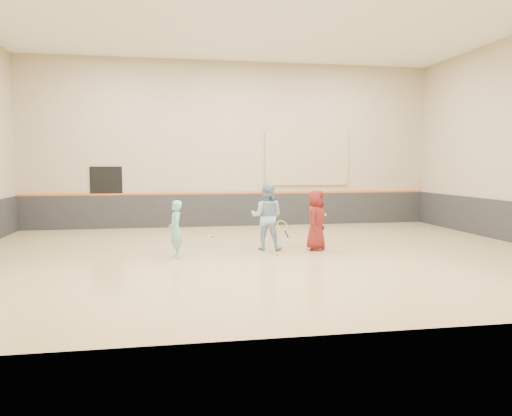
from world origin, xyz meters
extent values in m
cube|color=tan|center=(0.00, 0.00, -0.10)|extent=(15.00, 12.00, 0.20)
cube|color=silver|center=(0.00, 0.00, 6.01)|extent=(15.00, 12.00, 0.02)
cube|color=tan|center=(0.00, 6.01, 3.00)|extent=(15.00, 0.02, 6.00)
cube|color=tan|center=(0.00, -6.01, 3.00)|extent=(15.00, 0.02, 6.00)
cube|color=#232326|center=(0.00, 5.97, 0.60)|extent=(14.90, 0.04, 1.20)
cube|color=#D85914|center=(0.00, 5.96, 1.22)|extent=(14.90, 0.03, 0.06)
cube|color=tan|center=(2.80, 5.95, 2.50)|extent=(3.20, 0.08, 2.00)
cube|color=black|center=(-4.50, 5.98, 1.10)|extent=(1.10, 0.05, 2.20)
imported|color=#74CAC1|center=(-2.21, -0.07, 0.70)|extent=(0.35, 0.52, 1.41)
imported|color=#85B2CE|center=(0.20, 0.72, 0.89)|extent=(1.04, 0.93, 1.78)
imported|color=maroon|center=(1.48, 0.44, 0.80)|extent=(0.85, 0.93, 1.60)
sphere|color=gold|center=(0.29, -0.17, 0.03)|extent=(0.07, 0.07, 0.07)
sphere|color=gold|center=(1.66, 0.19, 0.97)|extent=(0.07, 0.07, 0.07)
sphere|color=#CBE234|center=(-1.97, 2.76, 0.03)|extent=(0.07, 0.07, 0.07)
camera|label=1|loc=(-2.42, -12.21, 2.27)|focal=35.00mm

